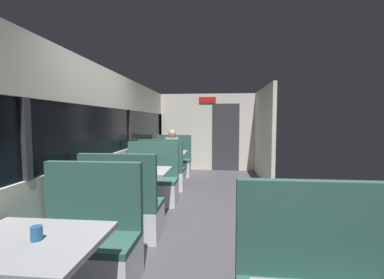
{
  "coord_description": "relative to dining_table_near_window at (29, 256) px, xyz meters",
  "views": [
    {
      "loc": [
        0.28,
        -3.54,
        1.49
      ],
      "look_at": [
        -0.32,
        2.65,
        1.04
      ],
      "focal_mm": 23.91,
      "sensor_mm": 36.0,
      "label": 1
    }
  ],
  "objects": [
    {
      "name": "bench_far_window_facing_entry",
      "position": [
        0.0,
        5.36,
        -0.31
      ],
      "size": [
        0.95,
        0.5,
        1.1
      ],
      "color": "silver",
      "rests_on": "ground_plane"
    },
    {
      "name": "bench_mid_window_facing_entry",
      "position": [
        0.0,
        3.03,
        -0.31
      ],
      "size": [
        0.95,
        0.5,
        1.1
      ],
      "color": "silver",
      "rests_on": "ground_plane"
    },
    {
      "name": "dining_table_far_window",
      "position": [
        0.0,
        4.66,
        0.0
      ],
      "size": [
        0.9,
        0.7,
        0.74
      ],
      "color": "#9E9EA3",
      "rests_on": "ground_plane"
    },
    {
      "name": "coffee_cup_primary",
      "position": [
        0.06,
        0.01,
        0.15
      ],
      "size": [
        0.07,
        0.07,
        0.09
      ],
      "color": "#26598C",
      "rests_on": "dining_table_near_window"
    },
    {
      "name": "carriage_aisle_panel_right",
      "position": [
        2.34,
        5.09,
        0.51
      ],
      "size": [
        0.08,
        2.4,
        2.3
      ],
      "primitive_type": "cube",
      "color": "beige",
      "rests_on": "ground_plane"
    },
    {
      "name": "dining_table_near_window",
      "position": [
        0.0,
        0.0,
        0.0
      ],
      "size": [
        0.9,
        0.7,
        0.74
      ],
      "color": "#9E9EA3",
      "rests_on": "ground_plane"
    },
    {
      "name": "dining_table_mid_window",
      "position": [
        0.0,
        2.33,
        0.0
      ],
      "size": [
        0.9,
        0.7,
        0.74
      ],
      "color": "#9E9EA3",
      "rests_on": "ground_plane"
    },
    {
      "name": "carriage_window_panel_left",
      "position": [
        -0.56,
        2.09,
        0.47
      ],
      "size": [
        0.09,
        8.48,
        2.3
      ],
      "color": "beige",
      "rests_on": "ground_plane"
    },
    {
      "name": "bench_near_window_facing_entry",
      "position": [
        0.0,
        0.7,
        -0.31
      ],
      "size": [
        0.95,
        0.5,
        1.1
      ],
      "color": "silver",
      "rests_on": "ground_plane"
    },
    {
      "name": "ground_plane",
      "position": [
        0.89,
        2.09,
        -0.65
      ],
      "size": [
        3.3,
        9.2,
        0.02
      ],
      "primitive_type": "cube",
      "color": "#423F44"
    },
    {
      "name": "bench_far_window_facing_end",
      "position": [
        0.0,
        3.96,
        -0.31
      ],
      "size": [
        0.95,
        0.5,
        1.1
      ],
      "color": "silver",
      "rests_on": "ground_plane"
    },
    {
      "name": "bench_mid_window_facing_end",
      "position": [
        0.0,
        1.63,
        -0.31
      ],
      "size": [
        0.95,
        0.5,
        1.1
      ],
      "color": "silver",
      "rests_on": "ground_plane"
    },
    {
      "name": "carriage_end_bulkhead",
      "position": [
        0.95,
        6.28,
        0.5
      ],
      "size": [
        2.9,
        0.11,
        2.3
      ],
      "color": "beige",
      "rests_on": "ground_plane"
    },
    {
      "name": "seated_passenger",
      "position": [
        0.0,
        5.29,
        -0.1
      ],
      "size": [
        0.47,
        0.55,
        1.26
      ],
      "color": "#26262D",
      "rests_on": "ground_plane"
    }
  ]
}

